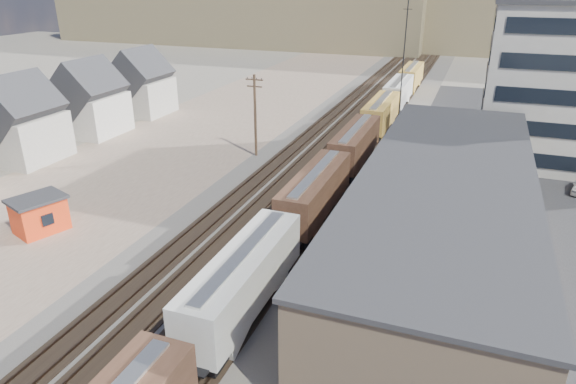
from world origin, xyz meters
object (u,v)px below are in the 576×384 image
(freight_train, at_px, (338,165))
(maintenance_shed, at_px, (39,214))
(utility_pole_north, at_px, (255,114))
(parked_car_blue, at_px, (522,148))

(freight_train, height_order, maintenance_shed, freight_train)
(freight_train, bearing_deg, maintenance_shed, -140.27)
(freight_train, distance_m, maintenance_shed, 28.27)
(utility_pole_north, distance_m, maintenance_shed, 27.10)
(utility_pole_north, height_order, maintenance_shed, utility_pole_north)
(utility_pole_north, bearing_deg, freight_train, -29.96)
(utility_pole_north, bearing_deg, parked_car_blue, 22.31)
(freight_train, height_order, utility_pole_north, utility_pole_north)
(freight_train, height_order, parked_car_blue, freight_train)
(maintenance_shed, xyz_separation_m, parked_car_blue, (40.35, 37.84, -0.97))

